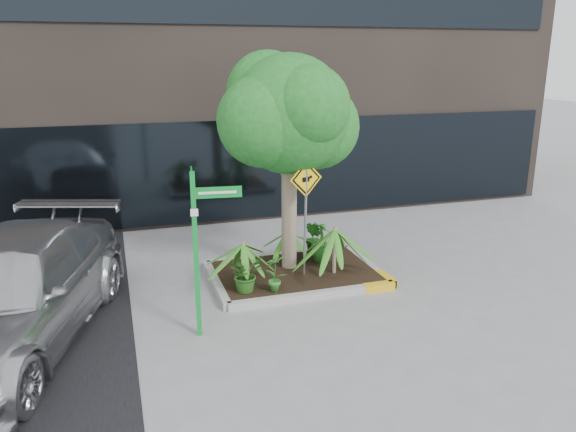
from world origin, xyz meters
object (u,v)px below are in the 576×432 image
object	(u,v)px
street_sign_post	(198,236)
cattle_sign	(306,199)
parked_car	(7,294)
tree	(289,114)

from	to	relation	value
street_sign_post	cattle_sign	distance (m)	2.70
parked_car	street_sign_post	size ratio (longest dim) A/B	2.15
tree	cattle_sign	distance (m)	1.63
parked_car	cattle_sign	distance (m)	5.24
street_sign_post	cattle_sign	size ratio (longest dim) A/B	1.16
street_sign_post	cattle_sign	world-z (taller)	street_sign_post
tree	street_sign_post	size ratio (longest dim) A/B	1.66
tree	parked_car	distance (m)	5.68
tree	parked_car	xyz separation A→B (m)	(-4.93, -1.52, -2.38)
cattle_sign	street_sign_post	bearing A→B (deg)	-160.81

